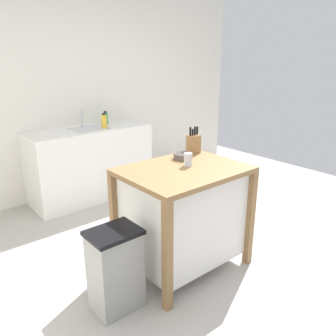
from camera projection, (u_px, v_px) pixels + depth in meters
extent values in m
plane|color=#ADA8A0|center=(204.00, 269.00, 3.01)|extent=(6.56, 6.56, 0.00)
cube|color=silver|center=(69.00, 94.00, 4.38)|extent=(5.56, 0.10, 2.60)
cube|color=olive|center=(184.00, 170.00, 2.81)|extent=(0.99, 0.76, 0.04)
cube|color=white|center=(183.00, 215.00, 2.94)|extent=(0.89, 0.66, 0.77)
cube|color=olive|center=(167.00, 258.00, 2.42)|extent=(0.06, 0.06, 0.87)
cube|color=olive|center=(250.00, 219.00, 2.99)|extent=(0.06, 0.06, 0.87)
cube|color=olive|center=(115.00, 222.00, 2.93)|extent=(0.06, 0.06, 0.87)
cube|color=olive|center=(194.00, 195.00, 3.50)|extent=(0.06, 0.06, 0.87)
cube|color=#9E7042|center=(193.00, 144.00, 3.21)|extent=(0.11, 0.09, 0.17)
cylinder|color=black|center=(190.00, 131.00, 3.15)|extent=(0.02, 0.02, 0.08)
cylinder|color=black|center=(193.00, 132.00, 3.17)|extent=(0.02, 0.02, 0.06)
cylinder|color=black|center=(195.00, 131.00, 3.18)|extent=(0.02, 0.02, 0.08)
cylinder|color=black|center=(197.00, 130.00, 3.20)|extent=(0.02, 0.02, 0.08)
cylinder|color=#564C47|center=(183.00, 156.00, 3.05)|extent=(0.16, 0.16, 0.05)
cylinder|color=#342D2A|center=(183.00, 153.00, 3.04)|extent=(0.13, 0.13, 0.01)
cylinder|color=silver|center=(188.00, 159.00, 2.85)|extent=(0.07, 0.07, 0.11)
cube|color=gray|center=(116.00, 272.00, 2.48)|extent=(0.34, 0.26, 0.60)
cube|color=black|center=(113.00, 233.00, 2.38)|extent=(0.36, 0.28, 0.03)
cube|color=white|center=(90.00, 163.00, 4.42)|extent=(1.52, 0.60, 0.91)
cube|color=silver|center=(89.00, 130.00, 4.27)|extent=(0.44, 0.36, 0.03)
cylinder|color=#B7BCC1|center=(82.00, 118.00, 4.34)|extent=(0.02, 0.02, 0.22)
cylinder|color=yellow|center=(104.00, 121.00, 4.29)|extent=(0.07, 0.07, 0.16)
cylinder|color=black|center=(104.00, 114.00, 4.26)|extent=(0.04, 0.04, 0.02)
cylinder|color=green|center=(106.00, 118.00, 4.52)|extent=(0.06, 0.06, 0.15)
cylinder|color=black|center=(105.00, 112.00, 4.49)|extent=(0.04, 0.04, 0.02)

